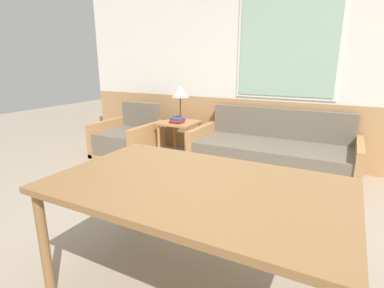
% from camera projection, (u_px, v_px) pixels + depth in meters
% --- Properties ---
extents(ground_plane, '(16.00, 16.00, 0.00)m').
position_uv_depth(ground_plane, '(220.00, 268.00, 2.17)').
color(ground_plane, gray).
extents(wall_back, '(7.20, 0.09, 2.70)m').
position_uv_depth(wall_back, '(297.00, 68.00, 4.05)').
color(wall_back, tan).
rests_on(wall_back, ground_plane).
extents(couch, '(2.10, 0.89, 0.81)m').
position_uv_depth(couch, '(271.00, 155.00, 3.99)').
color(couch, '#B27F4C').
rests_on(couch, ground_plane).
extents(armchair, '(0.86, 0.86, 0.79)m').
position_uv_depth(armchair, '(128.00, 140.00, 4.76)').
color(armchair, '#B27F4C').
rests_on(armchair, ground_plane).
extents(side_table, '(0.53, 0.53, 0.55)m').
position_uv_depth(side_table, '(180.00, 128.00, 4.61)').
color(side_table, '#B27F4C').
rests_on(side_table, ground_plane).
extents(table_lamp, '(0.26, 0.26, 0.55)m').
position_uv_depth(table_lamp, '(180.00, 92.00, 4.57)').
color(table_lamp, '#4C3823').
rests_on(table_lamp, side_table).
extents(book_stack, '(0.23, 0.17, 0.07)m').
position_uv_depth(book_stack, '(177.00, 121.00, 4.49)').
color(book_stack, '#B22823').
rests_on(book_stack, side_table).
extents(dining_table, '(1.74, 1.06, 0.76)m').
position_uv_depth(dining_table, '(197.00, 193.00, 1.79)').
color(dining_table, olive).
rests_on(dining_table, ground_plane).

